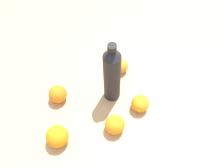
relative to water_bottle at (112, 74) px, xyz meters
name	(u,v)px	position (x,y,z in m)	size (l,w,h in m)	color
ground_plane	(117,101)	(0.03, 0.03, -0.14)	(2.40, 2.40, 0.00)	tan
water_bottle	(112,74)	(0.00, 0.00, 0.00)	(0.06, 0.06, 0.30)	black
orange_0	(57,136)	(0.24, -0.14, -0.10)	(0.08, 0.08, 0.08)	orange
orange_1	(115,125)	(0.14, 0.05, -0.11)	(0.07, 0.07, 0.07)	orange
orange_2	(58,94)	(0.07, -0.20, -0.11)	(0.07, 0.07, 0.07)	orange
orange_3	(121,66)	(-0.13, 0.01, -0.11)	(0.06, 0.06, 0.06)	orange
orange_4	(140,103)	(0.03, 0.12, -0.11)	(0.07, 0.07, 0.07)	orange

